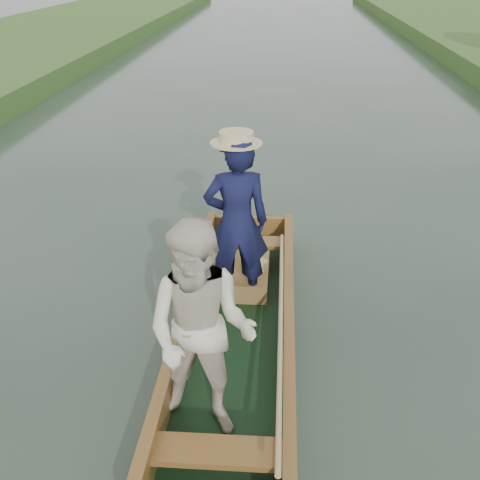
{
  "coord_description": "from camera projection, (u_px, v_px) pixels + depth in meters",
  "views": [
    {
      "loc": [
        0.39,
        -4.84,
        3.56
      ],
      "look_at": [
        0.0,
        0.6,
        0.95
      ],
      "focal_mm": 45.0,
      "sensor_mm": 36.0,
      "label": 1
    }
  ],
  "objects": [
    {
      "name": "punt",
      "position": [
        224.0,
        301.0,
        5.47
      ],
      "size": [
        1.22,
        5.0,
        1.97
      ],
      "color": "black",
      "rests_on": "ground"
    },
    {
      "name": "ground",
      "position": [
        236.0,
        353.0,
        5.92
      ],
      "size": [
        120.0,
        120.0,
        0.0
      ],
      "primitive_type": "plane",
      "color": "#283D30",
      "rests_on": "ground"
    }
  ]
}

